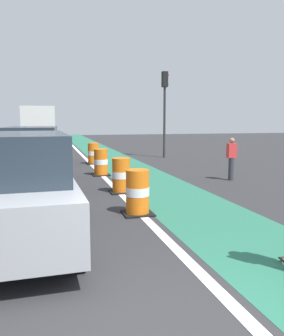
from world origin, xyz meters
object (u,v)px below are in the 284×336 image
Objects in this scene: traffic_barrel_mid at (121,176)px; traffic_barrel_back at (101,162)px; parked_suv_second at (33,156)px; pedestrian_crossing at (231,158)px; parked_suv_nearest at (21,189)px; delivery_truck_down_block at (40,125)px; parked_sedan_third at (40,147)px; traffic_light_corner at (165,99)px; traffic_barrel_front at (138,193)px; traffic_barrel_far at (93,154)px.

traffic_barrel_mid and traffic_barrel_back have the same top height.
parked_suv_second is 2.92× the size of pedestrian_crossing.
parked_suv_nearest is at bearing -89.91° from parked_suv_second.
parked_suv_second is (-0.01, 5.95, 0.00)m from parked_suv_nearest.
traffic_barrel_back is at bearing 71.27° from parked_suv_nearest.
parked_suv_second is 0.61× the size of delivery_truck_down_block.
parked_suv_second is 1.12× the size of parked_sedan_third.
traffic_light_corner is at bearing 45.86° from parked_suv_second.
parked_sedan_third reaches higher than pedestrian_crossing.
delivery_truck_down_block reaches higher than parked_sedan_third.
traffic_barrel_front is 1.00× the size of traffic_barrel_mid.
traffic_barrel_mid and traffic_barrel_far have the same top height.
parked_suv_second is at bearing 90.09° from parked_suv_nearest.
traffic_barrel_mid is 0.21× the size of traffic_light_corner.
traffic_light_corner is (4.57, 2.06, 2.97)m from traffic_barrel_far.
traffic_barrel_front is at bearing -78.08° from parked_sedan_third.
traffic_barrel_front is 0.14× the size of delivery_truck_down_block.
parked_suv_second is 3.16m from traffic_barrel_back.
parked_sedan_third reaches higher than traffic_barrel_far.
parked_sedan_third is 3.84× the size of traffic_barrel_far.
traffic_barrel_far is 5.83m from traffic_light_corner.
traffic_barrel_back and traffic_barrel_far have the same top height.
parked_suv_nearest is 8.85m from pedestrian_crossing.
pedestrian_crossing is at bearing 39.04° from traffic_barrel_front.
parked_suv_nearest is 1.11× the size of parked_sedan_third.
traffic_barrel_far is 0.14× the size of delivery_truck_down_block.
pedestrian_crossing reaches higher than traffic_barrel_back.
parked_suv_second reaches higher than traffic_barrel_far.
parked_sedan_third is 5.89m from traffic_barrel_back.
delivery_truck_down_block is 4.75× the size of pedestrian_crossing.
traffic_barrel_mid is at bearing -165.94° from pedestrian_crossing.
parked_suv_second is 4.31× the size of traffic_barrel_mid.
parked_suv_second is 0.92× the size of traffic_light_corner.
traffic_barrel_back is (2.48, -5.34, -0.30)m from parked_sedan_third.
traffic_barrel_back is 0.14× the size of delivery_truck_down_block.
traffic_barrel_front is at bearing -60.35° from parked_suv_second.
traffic_barrel_mid is 0.68× the size of pedestrian_crossing.
pedestrian_crossing is (4.62, 3.74, 0.33)m from traffic_barrel_front.
parked_suv_nearest is 4.26× the size of traffic_barrel_far.
parked_suv_nearest reaches higher than traffic_barrel_far.
traffic_barrel_front is 5.95m from pedestrian_crossing.
traffic_barrel_front is 21.07m from delivery_truck_down_block.
traffic_barrel_front is 13.33m from traffic_light_corner.
traffic_barrel_back is 0.68× the size of pedestrian_crossing.
traffic_barrel_back is at bearing 91.68° from traffic_barrel_mid.
traffic_light_corner is (7.35, 7.58, 2.47)m from parked_suv_second.
pedestrian_crossing is (7.06, -7.82, 0.03)m from parked_sedan_third.
parked_suv_nearest reaches higher than traffic_barrel_front.
traffic_barrel_front is (2.57, -4.51, -0.50)m from parked_suv_second.
pedestrian_crossing reaches higher than traffic_barrel_mid.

